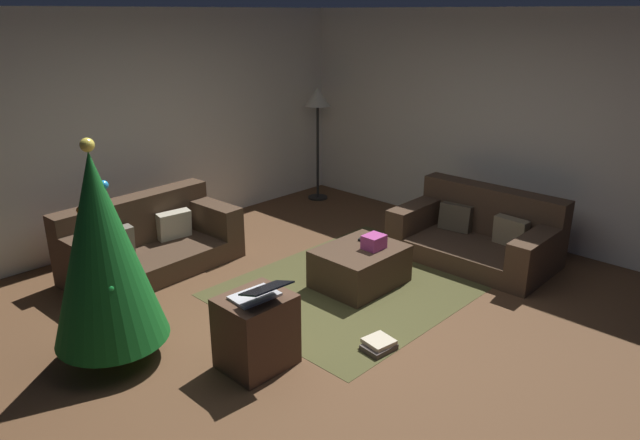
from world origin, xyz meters
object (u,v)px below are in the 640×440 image
at_px(corner_lamp, 318,105).
at_px(tv_remote, 366,241).
at_px(side_table, 256,331).
at_px(couch_left, 148,242).
at_px(gift_box, 374,242).
at_px(laptop, 259,293).
at_px(book_stack, 379,345).
at_px(couch_right, 479,234).
at_px(christmas_tree, 102,249).
at_px(ottoman, 360,266).

bearing_deg(corner_lamp, tv_remote, -125.31).
bearing_deg(side_table, corner_lamp, 37.93).
bearing_deg(couch_left, gift_box, 121.51).
xyz_separation_m(laptop, book_stack, (0.81, -0.48, -0.59)).
height_order(couch_left, gift_box, couch_left).
distance_m(couch_left, laptop, 2.30).
relative_size(couch_right, christmas_tree, 0.96).
xyz_separation_m(couch_left, gift_box, (1.33, -1.95, 0.17)).
distance_m(side_table, corner_lamp, 4.34).
xyz_separation_m(couch_left, corner_lamp, (2.96, 0.40, 1.05)).
bearing_deg(tv_remote, side_table, 175.18).
height_order(ottoman, tv_remote, tv_remote).
relative_size(tv_remote, book_stack, 0.59).
xyz_separation_m(ottoman, corner_lamp, (1.72, 2.25, 1.14)).
height_order(laptop, book_stack, laptop).
bearing_deg(book_stack, laptop, 149.23).
distance_m(ottoman, christmas_tree, 2.48).
relative_size(couch_left, laptop, 4.44).
distance_m(gift_box, laptop, 1.73).
relative_size(couch_right, corner_lamp, 1.06).
relative_size(christmas_tree, corner_lamp, 1.11).
distance_m(laptop, corner_lamp, 4.31).
relative_size(couch_right, tv_remote, 10.44).
distance_m(gift_box, christmas_tree, 2.52).
relative_size(gift_box, laptop, 0.51).
bearing_deg(couch_right, book_stack, 98.91).
bearing_deg(laptop, book_stack, -30.77).
xyz_separation_m(christmas_tree, book_stack, (1.52, -1.40, -0.88)).
xyz_separation_m(couch_right, ottoman, (-1.43, 0.49, -0.08)).
bearing_deg(side_table, book_stack, -33.76).
bearing_deg(side_table, laptop, -94.12).
distance_m(couch_left, side_table, 2.22).
bearing_deg(couch_left, tv_remote, 125.64).
relative_size(tv_remote, christmas_tree, 0.09).
xyz_separation_m(couch_right, book_stack, (-2.22, -0.39, -0.23)).
distance_m(gift_box, tv_remote, 0.19).
bearing_deg(gift_box, christmas_tree, 165.61).
xyz_separation_m(couch_left, couch_right, (2.67, -2.34, -0.02)).
xyz_separation_m(christmas_tree, laptop, (0.71, -0.91, -0.29)).
bearing_deg(side_table, couch_left, 80.52).
distance_m(tv_remote, laptop, 1.86).
distance_m(tv_remote, corner_lamp, 2.84).
bearing_deg(book_stack, corner_lamp, 51.24).
bearing_deg(book_stack, ottoman, 47.83).
bearing_deg(ottoman, book_stack, -132.17).
height_order(ottoman, corner_lamp, corner_lamp).
xyz_separation_m(gift_box, corner_lamp, (1.63, 2.35, 0.88)).
bearing_deg(christmas_tree, tv_remote, -10.27).
relative_size(christmas_tree, laptop, 4.35).
height_order(tv_remote, christmas_tree, christmas_tree).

